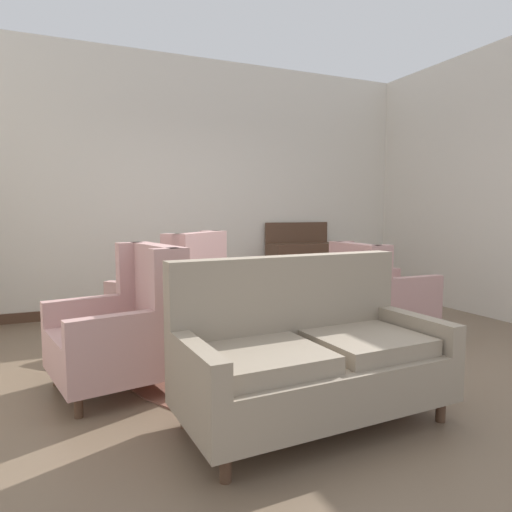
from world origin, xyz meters
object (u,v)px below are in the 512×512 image
(porcelain_vase, at_px, (287,282))
(armchair_far_left, at_px, (177,298))
(armchair_back_corner, at_px, (125,329))
(armchair_near_sideboard, at_px, (378,296))
(sideboard, at_px, (303,268))
(settee, at_px, (310,356))
(coffee_table, at_px, (294,309))

(porcelain_vase, relative_size, armchair_far_left, 0.32)
(porcelain_vase, relative_size, armchair_back_corner, 0.37)
(armchair_near_sideboard, relative_size, sideboard, 0.86)
(porcelain_vase, height_order, armchair_back_corner, armchair_back_corner)
(armchair_near_sideboard, bearing_deg, sideboard, -4.52)
(porcelain_vase, relative_size, armchair_near_sideboard, 0.40)
(settee, bearing_deg, armchair_back_corner, 130.94)
(armchair_near_sideboard, distance_m, armchair_far_left, 2.08)
(coffee_table, relative_size, settee, 0.56)
(coffee_table, relative_size, armchair_near_sideboard, 0.96)
(settee, xyz_separation_m, armchair_back_corner, (-0.96, 1.02, 0.03))
(porcelain_vase, relative_size, settee, 0.23)
(porcelain_vase, bearing_deg, armchair_back_corner, -170.96)
(settee, distance_m, armchair_far_left, 2.05)
(coffee_table, xyz_separation_m, armchair_near_sideboard, (1.14, 0.25, -0.00))
(settee, xyz_separation_m, armchair_near_sideboard, (1.68, 1.46, 0.00))
(armchair_near_sideboard, bearing_deg, armchair_far_left, 74.18)
(coffee_table, height_order, porcelain_vase, porcelain_vase)
(settee, distance_m, sideboard, 3.78)
(armchair_near_sideboard, height_order, armchair_far_left, armchair_far_left)
(armchair_far_left, bearing_deg, armchair_back_corner, 13.51)
(coffee_table, relative_size, porcelain_vase, 2.42)
(armchair_near_sideboard, xyz_separation_m, armchair_far_left, (-2.00, 0.57, 0.03))
(coffee_table, bearing_deg, sideboard, 58.47)
(coffee_table, relative_size, armchair_back_corner, 0.90)
(armchair_far_left, bearing_deg, sideboard, 166.52)
(coffee_table, bearing_deg, armchair_near_sideboard, 12.40)
(coffee_table, relative_size, sideboard, 0.83)
(sideboard, bearing_deg, coffee_table, -121.53)
(armchair_near_sideboard, distance_m, armchair_back_corner, 2.68)
(armchair_near_sideboard, xyz_separation_m, sideboard, (0.15, 1.84, 0.07))
(armchair_back_corner, bearing_deg, coffee_table, 86.63)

